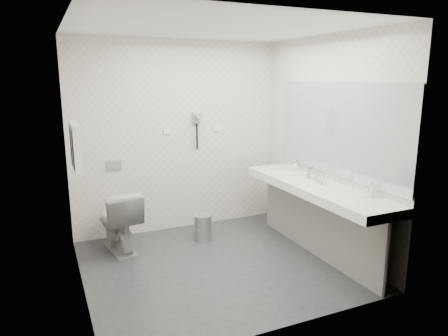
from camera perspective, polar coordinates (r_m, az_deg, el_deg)
name	(u,v)px	position (r m, az deg, el deg)	size (l,w,h in m)	color
floor	(217,265)	(4.68, -0.95, -13.20)	(2.80, 2.80, 0.00)	#2E2E33
ceiling	(216,27)	(4.24, -1.08, 18.88)	(2.80, 2.80, 0.00)	white
wall_back	(178,137)	(5.49, -6.37, 4.26)	(2.80, 2.80, 0.00)	silver
wall_front	(284,182)	(3.16, 8.30, -1.87)	(2.80, 2.80, 0.00)	silver
wall_left	(74,165)	(3.96, -19.96, 0.42)	(2.60, 2.60, 0.00)	silver
wall_right	(326,145)	(5.00, 13.94, 3.16)	(2.60, 2.60, 0.00)	silver
vanity_counter	(315,188)	(4.77, 12.52, -2.73)	(0.55, 2.20, 0.10)	white
vanity_panel	(315,223)	(4.91, 12.52, -7.49)	(0.03, 2.15, 0.75)	gray
vanity_post_near	(386,258)	(4.21, 21.45, -11.53)	(0.06, 0.06, 0.75)	silver
vanity_post_far	(272,199)	(5.75, 6.59, -4.32)	(0.06, 0.06, 0.75)	silver
mirror	(337,130)	(4.81, 15.39, 5.14)	(0.02, 2.20, 1.05)	#B2BCC6
basin_near	(356,200)	(4.28, 17.72, -4.30)	(0.40, 0.31, 0.05)	white
basin_far	(284,173)	(5.28, 8.35, -0.71)	(0.40, 0.31, 0.05)	white
faucet_near	(371,190)	(4.39, 19.70, -2.82)	(0.04, 0.04, 0.15)	silver
faucet_far	(298,165)	(5.37, 10.14, 0.43)	(0.04, 0.04, 0.15)	silver
soap_bottle_a	(320,180)	(4.73, 13.15, -1.63)	(0.05, 0.05, 0.10)	white
soap_bottle_b	(313,176)	(4.93, 12.23, -1.07)	(0.07, 0.07, 0.09)	white
glass_left	(310,173)	(5.01, 11.76, -0.68)	(0.06, 0.06, 0.12)	silver
glass_right	(312,172)	(5.10, 12.06, -0.52)	(0.06, 0.06, 0.11)	silver
toilet	(118,220)	(5.06, -14.42, -7.02)	(0.42, 0.73, 0.74)	white
flush_plate	(114,165)	(5.34, -14.95, 0.40)	(0.18, 0.02, 0.12)	#B2B5BA
pedal_bin	(203,228)	(5.29, -2.95, -8.25)	(0.22, 0.22, 0.31)	#B2B5BA
bin_lid	(203,215)	(5.23, -2.97, -6.57)	(0.22, 0.22, 0.01)	#B2B5BA
towel_rail	(73,125)	(4.46, -20.18, 5.59)	(0.02, 0.02, 0.62)	silver
towel_near	(77,149)	(4.36, -19.69, 2.54)	(0.07, 0.24, 0.48)	white
towel_far	(74,144)	(4.63, -19.98, 3.07)	(0.07, 0.24, 0.48)	white
dryer_cradle	(196,118)	(5.51, -3.84, 6.96)	(0.10, 0.04, 0.14)	#9A9A9F
dryer_barrel	(198,116)	(5.45, -3.59, 7.21)	(0.08, 0.08, 0.14)	#9A9A9F
dryer_cord	(197,136)	(5.53, -3.75, 4.37)	(0.02, 0.02, 0.35)	black
switch_plate_a	(167,130)	(5.42, -7.87, 5.19)	(0.09, 0.02, 0.09)	white
switch_plate_b	(217,128)	(5.66, -1.02, 5.60)	(0.09, 0.02, 0.09)	white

